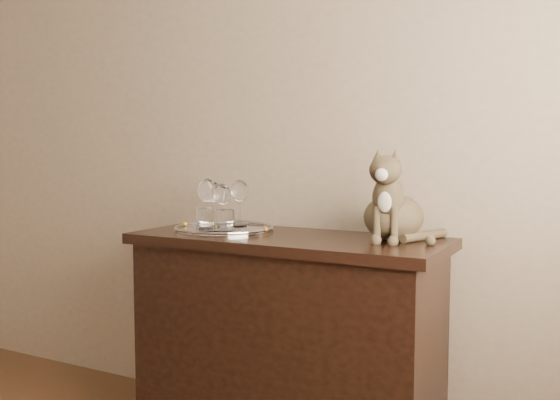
% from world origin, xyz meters
% --- Properties ---
extents(wall_back, '(4.00, 0.10, 2.70)m').
position_xyz_m(wall_back, '(0.00, 2.25, 1.35)').
color(wall_back, tan).
rests_on(wall_back, ground).
extents(sideboard, '(1.20, 0.50, 0.85)m').
position_xyz_m(sideboard, '(0.60, 1.94, 0.42)').
color(sideboard, black).
rests_on(sideboard, ground).
extents(tray, '(0.40, 0.40, 0.01)m').
position_xyz_m(tray, '(0.31, 1.95, 0.85)').
color(tray, silver).
rests_on(tray, sideboard).
extents(wine_glass_a, '(0.07, 0.07, 0.19)m').
position_xyz_m(wine_glass_a, '(0.20, 2.02, 0.95)').
color(wine_glass_a, white).
rests_on(wine_glass_a, tray).
extents(wine_glass_b, '(0.07, 0.07, 0.19)m').
position_xyz_m(wine_glass_b, '(0.31, 2.05, 0.95)').
color(wine_glass_b, white).
rests_on(wine_glass_b, tray).
extents(wine_glass_c, '(0.08, 0.08, 0.20)m').
position_xyz_m(wine_glass_c, '(0.24, 1.93, 0.96)').
color(wine_glass_c, white).
rests_on(wine_glass_c, tray).
extents(wine_glass_d, '(0.07, 0.07, 0.18)m').
position_xyz_m(wine_glass_d, '(0.30, 1.94, 0.95)').
color(wine_glass_d, silver).
rests_on(wine_glass_d, tray).
extents(tumbler_a, '(0.08, 0.08, 0.09)m').
position_xyz_m(tumbler_a, '(0.36, 1.88, 0.90)').
color(tumbler_a, white).
rests_on(tumbler_a, tray).
extents(tumbler_b, '(0.08, 0.08, 0.09)m').
position_xyz_m(tumbler_b, '(0.29, 1.85, 0.90)').
color(tumbler_b, white).
rests_on(tumbler_b, tray).
extents(cat, '(0.35, 0.33, 0.33)m').
position_xyz_m(cat, '(0.99, 2.03, 1.02)').
color(cat, brown).
rests_on(cat, sideboard).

